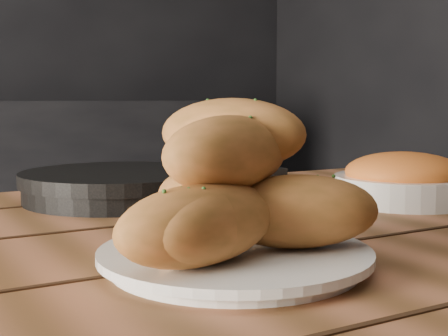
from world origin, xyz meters
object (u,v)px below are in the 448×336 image
skillet (121,185)px  bowl (404,180)px  plate (235,258)px  table (247,306)px  bread_rolls (229,191)px

skillet → bowl: bearing=-32.6°
plate → bowl: (0.41, 0.19, 0.02)m
table → bowl: 0.34m
table → skillet: bearing=99.2°
plate → table: bearing=54.0°
bread_rolls → skillet: (0.06, 0.42, -0.05)m
table → bowl: bearing=10.7°
plate → skillet: skillet is taller
plate → bowl: bowl is taller
table → bread_rolls: bread_rolls is taller
bread_rolls → bowl: (0.42, 0.19, -0.04)m
plate → skillet: (0.05, 0.42, 0.01)m
table → plate: size_ratio=6.52×
bread_rolls → skillet: 0.43m
table → bread_rolls: bearing=-127.8°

